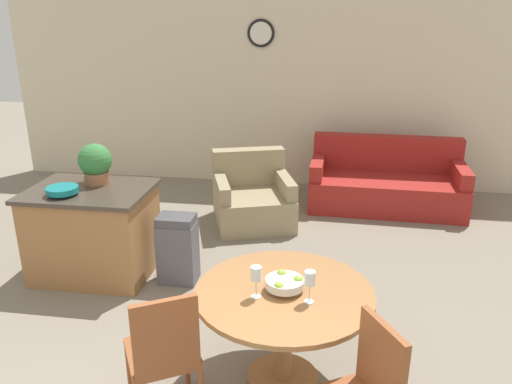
% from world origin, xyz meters
% --- Properties ---
extents(wall_back, '(8.00, 0.09, 2.70)m').
position_xyz_m(wall_back, '(-0.00, 5.60, 1.35)').
color(wall_back, beige).
rests_on(wall_back, ground_plane).
extents(dining_table, '(1.19, 1.19, 0.72)m').
position_xyz_m(dining_table, '(0.61, 1.15, 0.56)').
color(dining_table, '#9E6B3D').
rests_on(dining_table, ground_plane).
extents(dining_chair_near_left, '(0.57, 0.57, 0.94)m').
position_xyz_m(dining_chair_near_left, '(-0.07, 0.68, 0.53)').
color(dining_chair_near_left, brown).
rests_on(dining_chair_near_left, ground_plane).
extents(fruit_bowl, '(0.26, 0.26, 0.11)m').
position_xyz_m(fruit_bowl, '(0.61, 1.15, 0.78)').
color(fruit_bowl, silver).
rests_on(fruit_bowl, dining_table).
extents(wine_glass_left, '(0.07, 0.07, 0.22)m').
position_xyz_m(wine_glass_left, '(0.44, 1.05, 0.88)').
color(wine_glass_left, silver).
rests_on(wine_glass_left, dining_table).
extents(wine_glass_right, '(0.07, 0.07, 0.22)m').
position_xyz_m(wine_glass_right, '(0.78, 1.04, 0.88)').
color(wine_glass_right, silver).
rests_on(wine_glass_right, dining_table).
extents(kitchen_island, '(1.15, 0.86, 0.89)m').
position_xyz_m(kitchen_island, '(-1.38, 2.44, 0.45)').
color(kitchen_island, '#9E6B3D').
rests_on(kitchen_island, ground_plane).
extents(teal_bowl, '(0.29, 0.29, 0.08)m').
position_xyz_m(teal_bowl, '(-1.53, 2.24, 0.94)').
color(teal_bowl, '#147A7F').
rests_on(teal_bowl, kitchen_island).
extents(potted_plant, '(0.32, 0.32, 0.39)m').
position_xyz_m(potted_plant, '(-1.37, 2.62, 1.09)').
color(potted_plant, '#A36642').
rests_on(potted_plant, kitchen_island).
extents(trash_bin, '(0.36, 0.26, 0.67)m').
position_xyz_m(trash_bin, '(-0.53, 2.41, 0.33)').
color(trash_bin, '#56565B').
rests_on(trash_bin, ground_plane).
extents(couch, '(2.01, 1.02, 0.90)m').
position_xyz_m(couch, '(1.62, 4.79, 0.30)').
color(couch, maroon).
rests_on(couch, ground_plane).
extents(armchair, '(1.15, 1.18, 0.85)m').
position_xyz_m(armchair, '(-0.05, 3.98, 0.29)').
color(armchair, '#998966').
rests_on(armchair, ground_plane).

